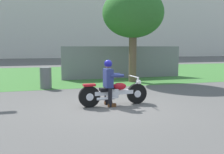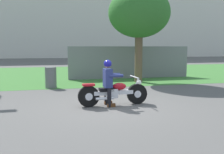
% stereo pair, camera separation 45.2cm
% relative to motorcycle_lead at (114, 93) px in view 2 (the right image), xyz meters
% --- Properties ---
extents(ground, '(120.00, 120.00, 0.00)m').
position_rel_motorcycle_lead_xyz_m(ground, '(-0.09, -0.10, -0.39)').
color(ground, '#565451').
extents(grass_verge, '(60.00, 12.00, 0.01)m').
position_rel_motorcycle_lead_xyz_m(grass_verge, '(-0.09, 9.39, -0.39)').
color(grass_verge, '#3D7533').
rests_on(grass_verge, ground).
extents(stadium_facade, '(60.96, 8.00, 16.48)m').
position_rel_motorcycle_lead_xyz_m(stadium_facade, '(4.23, 36.91, 7.85)').
color(stadium_facade, silver).
rests_on(stadium_facade, ground).
extents(motorcycle_lead, '(2.17, 0.66, 0.88)m').
position_rel_motorcycle_lead_xyz_m(motorcycle_lead, '(0.00, 0.00, 0.00)').
color(motorcycle_lead, black).
rests_on(motorcycle_lead, ground).
extents(rider_lead, '(0.56, 0.48, 1.40)m').
position_rel_motorcycle_lead_xyz_m(rider_lead, '(-0.17, -0.01, 0.43)').
color(rider_lead, black).
rests_on(rider_lead, ground).
extents(tree_roadside, '(3.06, 3.06, 4.66)m').
position_rel_motorcycle_lead_xyz_m(tree_roadside, '(2.40, 4.73, 3.02)').
color(tree_roadside, brown).
rests_on(tree_roadside, ground).
extents(trash_can, '(0.48, 0.48, 0.91)m').
position_rel_motorcycle_lead_xyz_m(trash_can, '(-1.91, 3.76, 0.06)').
color(trash_can, '#595E5B').
rests_on(trash_can, ground).
extents(fence_segment, '(7.00, 0.06, 1.80)m').
position_rel_motorcycle_lead_xyz_m(fence_segment, '(2.45, 6.28, 0.51)').
color(fence_segment, slate).
rests_on(fence_segment, ground).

